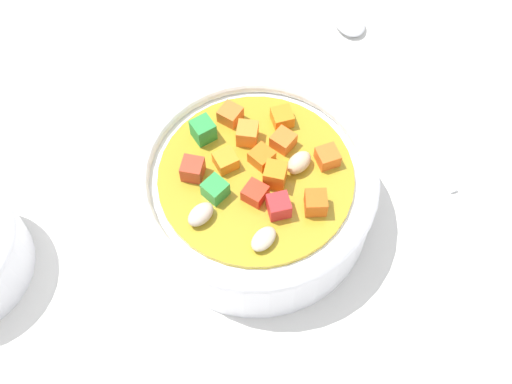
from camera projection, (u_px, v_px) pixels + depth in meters
ground_plane at (256, 217)px, 48.89cm from camera, size 140.00×140.00×2.00cm
soup_bowl_main at (256, 191)px, 45.31cm from camera, size 16.77×16.77×6.86cm
spoon at (372, 59)px, 54.56cm from camera, size 19.70×3.87×1.03cm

